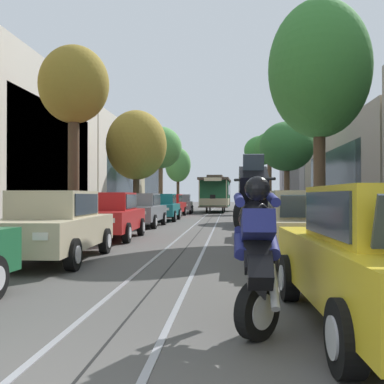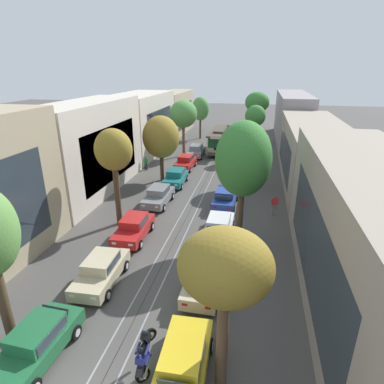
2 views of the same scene
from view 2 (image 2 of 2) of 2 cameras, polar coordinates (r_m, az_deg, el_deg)
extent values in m
plane|color=#4C4947|center=(32.77, 2.00, 1.27)|extent=(160.00, 160.00, 0.00)
cube|color=gray|center=(36.69, 2.29, 3.48)|extent=(0.08, 69.08, 0.01)
cube|color=gray|center=(36.54, 3.93, 3.37)|extent=(0.08, 69.08, 0.01)
cube|color=black|center=(36.61, 3.11, 3.43)|extent=(0.03, 69.08, 0.01)
cube|color=beige|center=(31.74, -17.83, 7.48)|extent=(4.57, 14.97, 8.37)
cube|color=#2D3842|center=(30.80, -14.03, 6.67)|extent=(0.04, 10.69, 5.02)
cube|color=beige|center=(45.64, -9.20, 11.89)|extent=(5.81, 14.97, 7.96)
cube|color=#2D3842|center=(44.77, -5.64, 11.36)|extent=(0.04, 10.69, 4.77)
cube|color=tan|center=(59.83, -3.12, 13.94)|extent=(4.03, 14.97, 7.22)
cube|color=#2D3842|center=(59.40, -1.20, 13.56)|extent=(0.04, 10.69, 4.33)
cube|color=gray|center=(16.93, 29.36, -8.33)|extent=(5.20, 20.06, 7.23)
cube|color=#2D3842|center=(16.45, 20.49, -9.09)|extent=(0.04, 14.25, 4.34)
cube|color=gray|center=(35.88, 20.60, 6.72)|extent=(5.59, 20.06, 6.02)
cube|color=#2D3842|center=(35.62, 16.12, 6.64)|extent=(0.04, 14.25, 3.61)
cube|color=gray|center=(55.58, 17.31, 12.57)|extent=(4.50, 20.06, 7.39)
cube|color=#2D3842|center=(55.47, 14.93, 12.41)|extent=(0.04, 14.25, 4.43)
cube|color=#1E6038|center=(15.72, -25.89, -23.48)|extent=(1.97, 4.37, 0.66)
cube|color=#1E6038|center=(15.39, -25.92, -21.44)|extent=(1.56, 2.12, 0.60)
cube|color=#2D3842|center=(14.97, -28.05, -23.37)|extent=(1.34, 0.28, 0.47)
cube|color=#2D3842|center=(16.06, -23.17, -19.00)|extent=(1.30, 0.25, 0.45)
cube|color=#2D3842|center=(14.99, -23.53, -22.32)|extent=(0.10, 1.81, 0.47)
cube|color=#2D3842|center=(15.81, -28.16, -20.58)|extent=(0.10, 1.81, 0.47)
cube|color=#B21414|center=(16.59, -19.51, -19.22)|extent=(0.28, 0.05, 0.12)
cube|color=#B21414|center=(17.15, -22.80, -18.23)|extent=(0.28, 0.05, 0.12)
cylinder|color=black|center=(16.22, -19.96, -22.40)|extent=(0.23, 0.65, 0.64)
cylinder|color=silver|center=(16.17, -19.60, -22.51)|extent=(0.03, 0.35, 0.35)
cylinder|color=black|center=(17.12, -25.22, -20.61)|extent=(0.23, 0.65, 0.64)
cylinder|color=silver|center=(17.18, -25.52, -20.50)|extent=(0.03, 0.35, 0.35)
cube|color=#C1B28E|center=(18.85, -15.83, -13.67)|extent=(1.97, 4.37, 0.66)
cube|color=#C1B28E|center=(18.62, -15.84, -11.82)|extent=(1.56, 2.12, 0.60)
cube|color=#2D3842|center=(18.01, -16.95, -13.27)|extent=(1.34, 0.27, 0.47)
cube|color=#2D3842|center=(19.53, -14.39, -10.06)|extent=(1.30, 0.25, 0.45)
cube|color=#2D3842|center=(18.34, -13.67, -12.15)|extent=(0.10, 1.81, 0.47)
cube|color=#2D3842|center=(18.93, -17.93, -11.49)|extent=(0.10, 1.81, 0.47)
cube|color=white|center=(17.05, -17.20, -17.65)|extent=(0.28, 0.05, 0.14)
cube|color=#B21414|center=(20.24, -11.86, -10.32)|extent=(0.28, 0.05, 0.12)
cube|color=white|center=(17.52, -20.62, -16.93)|extent=(0.28, 0.05, 0.14)
cube|color=#B21414|center=(20.64, -14.80, -9.93)|extent=(0.28, 0.05, 0.12)
cylinder|color=black|center=(17.76, -14.87, -17.34)|extent=(0.23, 0.65, 0.64)
cylinder|color=silver|center=(17.72, -14.53, -17.40)|extent=(0.03, 0.35, 0.35)
cylinder|color=black|center=(18.47, -20.07, -16.31)|extent=(0.23, 0.65, 0.64)
cylinder|color=silver|center=(18.52, -20.38, -16.24)|extent=(0.03, 0.35, 0.35)
cylinder|color=black|center=(19.72, -11.73, -12.71)|extent=(0.23, 0.65, 0.64)
cylinder|color=silver|center=(19.69, -11.43, -12.75)|extent=(0.03, 0.35, 0.35)
cylinder|color=black|center=(20.37, -16.47, -12.00)|extent=(0.23, 0.65, 0.64)
cylinder|color=silver|center=(20.41, -16.75, -11.95)|extent=(0.03, 0.35, 0.35)
cube|color=red|center=(22.84, -10.30, -6.61)|extent=(1.93, 4.35, 0.66)
cube|color=red|center=(22.68, -10.28, -5.03)|extent=(1.54, 2.11, 0.60)
cube|color=#2D3842|center=(21.99, -11.01, -6.02)|extent=(1.34, 0.26, 0.47)
cube|color=#2D3842|center=(23.69, -9.32, -3.84)|extent=(1.30, 0.24, 0.45)
cube|color=#2D3842|center=(22.45, -8.48, -5.20)|extent=(0.09, 1.81, 0.47)
cube|color=#2D3842|center=(22.94, -12.04, -4.86)|extent=(0.09, 1.81, 0.47)
cube|color=white|center=(20.85, -10.87, -9.23)|extent=(0.28, 0.05, 0.14)
cube|color=#B21414|center=(24.45, -7.39, -4.22)|extent=(0.28, 0.05, 0.12)
cube|color=white|center=(21.25, -13.72, -8.86)|extent=(0.28, 0.05, 0.14)
cube|color=#B21414|center=(24.78, -9.86, -4.01)|extent=(0.28, 0.05, 0.12)
cylinder|color=black|center=(21.63, -9.22, -9.23)|extent=(0.22, 0.65, 0.64)
cylinder|color=silver|center=(21.60, -8.94, -9.26)|extent=(0.03, 0.35, 0.35)
cylinder|color=black|center=(22.23, -13.57, -8.69)|extent=(0.22, 0.65, 0.64)
cylinder|color=silver|center=(22.27, -13.83, -8.66)|extent=(0.03, 0.35, 0.35)
cylinder|color=black|center=(23.84, -7.17, -6.06)|extent=(0.22, 0.65, 0.64)
cylinder|color=silver|center=(23.81, -6.92, -6.08)|extent=(0.03, 0.35, 0.35)
cylinder|color=black|center=(24.38, -11.15, -5.66)|extent=(0.22, 0.65, 0.64)
cylinder|color=silver|center=(24.42, -11.40, -5.64)|extent=(0.03, 0.35, 0.35)
cube|color=slate|center=(28.01, -6.00, -0.98)|extent=(1.86, 4.33, 0.66)
cube|color=slate|center=(27.91, -5.96, 0.33)|extent=(1.51, 2.09, 0.60)
cube|color=#2D3842|center=(27.18, -6.50, -0.32)|extent=(1.34, 0.24, 0.47)
cube|color=#2D3842|center=(28.97, -5.23, 1.11)|extent=(1.30, 0.22, 0.45)
cube|color=#2D3842|center=(27.69, -4.49, 0.21)|extent=(0.06, 1.81, 0.47)
cube|color=#2D3842|center=(28.15, -7.40, 0.45)|extent=(0.06, 1.81, 0.47)
cube|color=white|center=(25.92, -6.33, -2.64)|extent=(0.28, 0.04, 0.14)
cube|color=#B21414|center=(29.73, -3.69, 0.64)|extent=(0.28, 0.04, 0.12)
cube|color=white|center=(26.29, -8.64, -2.41)|extent=(0.28, 0.04, 0.14)
cube|color=#B21414|center=(30.05, -5.74, 0.80)|extent=(0.28, 0.04, 0.12)
cylinder|color=black|center=(26.72, -5.07, -2.85)|extent=(0.21, 0.64, 0.64)
cylinder|color=silver|center=(26.69, -4.85, -2.87)|extent=(0.03, 0.35, 0.35)
cylinder|color=black|center=(27.27, -8.61, -2.50)|extent=(0.21, 0.64, 0.64)
cylinder|color=silver|center=(27.31, -8.83, -2.48)|extent=(0.03, 0.35, 0.35)
cylinder|color=black|center=(29.06, -3.51, -0.76)|extent=(0.21, 0.64, 0.64)
cylinder|color=silver|center=(29.04, -3.30, -0.77)|extent=(0.03, 0.35, 0.35)
cylinder|color=black|center=(29.57, -6.80, -0.47)|extent=(0.21, 0.64, 0.64)
cylinder|color=silver|center=(29.61, -7.00, -0.46)|extent=(0.03, 0.35, 0.35)
cube|color=#196B70|center=(32.67, -2.93, 2.40)|extent=(1.87, 4.33, 0.66)
cube|color=#196B70|center=(32.61, -2.88, 3.53)|extent=(1.51, 2.09, 0.60)
cube|color=#2D3842|center=(31.84, -3.23, 3.04)|extent=(1.34, 0.24, 0.47)
cube|color=#2D3842|center=(33.71, -2.42, 4.10)|extent=(1.30, 0.22, 0.45)
cube|color=#2D3842|center=(32.45, -1.60, 3.46)|extent=(0.06, 1.81, 0.47)
cube|color=#2D3842|center=(32.78, -4.16, 3.60)|extent=(0.06, 1.81, 0.47)
cube|color=white|center=(30.53, -2.85, 1.22)|extent=(0.28, 0.04, 0.14)
cube|color=#B21414|center=(34.52, -1.19, 3.64)|extent=(0.28, 0.04, 0.12)
cube|color=white|center=(30.80, -4.87, 1.35)|extent=(0.28, 0.04, 0.14)
cube|color=#B21414|center=(34.75, -2.99, 3.74)|extent=(0.28, 0.04, 0.12)
cylinder|color=black|center=(31.36, -1.92, 0.96)|extent=(0.21, 0.64, 0.64)
cylinder|color=silver|center=(31.34, -1.72, 0.94)|extent=(0.03, 0.35, 0.35)
cylinder|color=black|center=(31.77, -5.02, 1.16)|extent=(0.21, 0.64, 0.64)
cylinder|color=silver|center=(31.80, -5.21, 1.17)|extent=(0.03, 0.35, 0.35)
cylinder|color=black|center=(33.82, -0.94, 2.50)|extent=(0.21, 0.64, 0.64)
cylinder|color=silver|center=(33.80, -0.75, 2.49)|extent=(0.03, 0.35, 0.35)
cylinder|color=black|center=(34.20, -3.83, 2.67)|extent=(0.21, 0.64, 0.64)
cylinder|color=silver|center=(34.23, -4.01, 2.68)|extent=(0.03, 0.35, 0.35)
cube|color=red|center=(37.93, -1.16, 5.11)|extent=(1.94, 4.36, 0.66)
cube|color=red|center=(37.90, -1.11, 6.09)|extent=(1.54, 2.11, 0.60)
cube|color=#2D3842|center=(37.12, -1.44, 5.73)|extent=(1.34, 0.26, 0.47)
cube|color=#2D3842|center=(39.01, -0.67, 6.50)|extent=(1.30, 0.24, 0.45)
cube|color=#2D3842|center=(37.72, 0.00, 6.02)|extent=(0.09, 1.81, 0.47)
cube|color=#2D3842|center=(38.09, -2.21, 6.15)|extent=(0.09, 1.81, 0.47)
cube|color=white|center=(35.76, -1.17, 4.27)|extent=(0.28, 0.05, 0.14)
cube|color=#B21414|center=(39.79, 0.41, 6.03)|extent=(0.28, 0.05, 0.12)
cube|color=white|center=(36.05, -2.90, 4.39)|extent=(0.28, 0.05, 0.14)
cube|color=#B21414|center=(40.05, -1.15, 6.13)|extent=(0.28, 0.05, 0.12)
cylinder|color=black|center=(36.57, -0.35, 3.96)|extent=(0.22, 0.65, 0.64)
cylinder|color=silver|center=(36.55, -0.18, 3.95)|extent=(0.03, 0.35, 0.35)
cylinder|color=black|center=(37.02, -3.00, 4.14)|extent=(0.22, 0.65, 0.64)
cylinder|color=silver|center=(37.05, -3.17, 4.16)|extent=(0.03, 0.35, 0.35)
cylinder|color=black|center=(39.06, 0.59, 5.09)|extent=(0.22, 0.65, 0.64)
cylinder|color=silver|center=(39.03, 0.75, 5.08)|extent=(0.03, 0.35, 0.35)
cylinder|color=black|center=(39.47, -1.91, 5.25)|extent=(0.22, 0.65, 0.64)
cylinder|color=silver|center=(39.50, -2.06, 5.26)|extent=(0.03, 0.35, 0.35)
cube|color=slate|center=(43.17, 0.73, 7.12)|extent=(1.97, 4.37, 0.66)
cube|color=slate|center=(43.16, 0.77, 7.97)|extent=(1.55, 2.12, 0.60)
cube|color=#2D3842|center=(42.36, 0.59, 7.69)|extent=(1.34, 0.27, 0.47)
cube|color=#2D3842|center=(44.31, 1.00, 8.30)|extent=(1.30, 0.25, 0.45)
cube|color=#2D3842|center=(43.06, 1.76, 7.93)|extent=(0.10, 1.81, 0.47)
cube|color=#2D3842|center=(43.28, -0.22, 8.01)|extent=(0.10, 1.81, 0.47)
cube|color=white|center=(40.99, 1.04, 6.49)|extent=(0.28, 0.05, 0.14)
cube|color=#B21414|center=(45.14, 1.86, 7.87)|extent=(0.28, 0.05, 0.12)
cube|color=white|center=(41.17, -0.50, 6.56)|extent=(0.28, 0.05, 0.14)
cube|color=#B21414|center=(45.30, 0.45, 7.92)|extent=(0.28, 0.05, 0.12)
cylinder|color=black|center=(41.85, 1.65, 6.19)|extent=(0.22, 0.65, 0.64)
cylinder|color=silver|center=(41.84, 1.80, 6.18)|extent=(0.03, 0.35, 0.35)
cylinder|color=black|center=(42.12, -0.74, 6.29)|extent=(0.22, 0.65, 0.64)
cylinder|color=silver|center=(42.14, -0.89, 6.30)|extent=(0.03, 0.35, 0.35)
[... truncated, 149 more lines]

